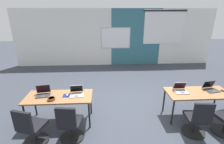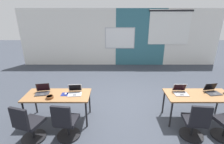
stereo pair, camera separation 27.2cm
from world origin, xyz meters
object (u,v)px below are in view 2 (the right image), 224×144
Objects in this scene: chair_near_right_inner at (195,124)px; laptop_near_left_end at (42,91)px; mouse_near_left_inner at (66,94)px; laptop_near_right_end at (212,91)px; laptop_near_left_inner at (75,92)px; desk_near_left at (58,97)px; desk_near_right at (198,97)px; laptop_near_right_inner at (180,92)px; chair_near_left_end at (29,126)px; chair_near_left_inner at (66,124)px; snack_bowl at (50,97)px.

laptop_near_left_end reaches higher than chair_near_right_inner.
laptop_near_right_end is at bearing 1.38° from mouse_near_left_inner.
laptop_near_left_inner is 0.23m from mouse_near_left_inner.
desk_near_left is at bearing -176.95° from mouse_near_left_inner.
desk_near_right is 0.42m from laptop_near_right_end.
laptop_near_right_inner reaches higher than mouse_near_left_inner.
chair_near_left_end is at bearing -168.89° from desk_near_right.
laptop_near_left_inner is at bearing 171.73° from laptop_near_right_end.
mouse_near_left_inner is 0.11× the size of chair_near_left_inner.
chair_near_left_inner is at bearing -100.60° from laptop_near_left_inner.
desk_near_left is 0.91m from chair_near_left_end.
chair_near_left_inner is (0.36, -0.69, -0.28)m from desk_near_left.
laptop_near_left_inner is 0.84m from chair_near_left_inner.
laptop_near_right_inner is 0.94× the size of laptop_near_left_inner.
chair_near_right_inner is at bearing -12.37° from desk_near_left.
laptop_near_left_end is at bearing 171.15° from laptop_near_right_end.
chair_near_left_inner is (-3.53, -0.79, -0.39)m from laptop_near_right_end.
laptop_near_left_inner is at bearing -8.96° from chair_near_right_inner.
laptop_near_right_inner reaches higher than chair_near_left_end.
desk_near_right is at bearing -0.19° from mouse_near_left_inner.
desk_near_left is 1.74× the size of chair_near_left_inner.
laptop_near_right_inner is 3.31× the size of mouse_near_left_inner.
laptop_near_left_end is (-3.90, 0.08, 0.11)m from desk_near_right.
laptop_near_right_inner is 0.85m from chair_near_right_inner.
laptop_near_right_inner is (-0.43, 0.07, 0.11)m from desk_near_right.
desk_near_right is 3.63m from snack_bowl.
laptop_near_left_end is 0.60m from mouse_near_left_inner.
laptop_near_right_inner is at bearing 1.24° from desk_near_left.
chair_near_right_inner is 1.00× the size of chair_near_left_inner.
laptop_near_left_inner is at bearing -11.90° from laptop_near_left_end.
desk_near_right is at bearing -111.08° from chair_near_right_inner.
laptop_near_left_inner is at bearing 179.08° from desk_near_right.
laptop_near_right_inner is 2.87m from mouse_near_left_inner.
desk_near_right is 4.31× the size of laptop_near_left_end.
chair_near_right_inner is at bearing -142.53° from laptop_near_right_end.
laptop_near_left_end is (-3.47, 0.02, 0.00)m from laptop_near_right_inner.
mouse_near_left_inner is (0.60, -0.07, -0.03)m from laptop_near_left_end.
desk_near_right is 4.28× the size of laptop_near_right_end.
chair_near_left_inner is 5.18× the size of snack_bowl.
desk_near_left is 4.28× the size of laptop_near_right_end.
laptop_near_right_inner reaches higher than desk_near_left.
chair_near_right_inner is at bearing -161.37° from chair_near_left_end.
chair_near_left_inner is at bearing -77.10° from mouse_near_left_inner.
mouse_near_left_inner is (-3.30, 0.01, 0.08)m from desk_near_right.
laptop_near_right_end is at bearing -127.20° from chair_near_right_inner.
chair_near_left_inner is at bearing -162.99° from laptop_near_right_inner.
chair_near_right_inner is at bearing -172.45° from chair_near_left_inner.
laptop_near_right_end is 3.47m from laptop_near_left_inner.
laptop_near_left_end is at bearing 178.80° from desk_near_right.
chair_near_left_end is 0.75m from snack_bowl.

